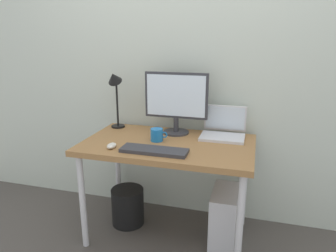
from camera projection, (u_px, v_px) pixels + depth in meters
ground_plane at (168, 234)px, 2.45m from camera, size 6.00×6.00×0.00m
back_wall at (182, 60)px, 2.47m from camera, size 4.40×0.04×2.60m
desk at (168, 152)px, 2.26m from camera, size 1.20×0.71×0.75m
monitor at (176, 100)px, 2.37m from camera, size 0.48×0.20×0.47m
laptop at (223, 129)px, 2.35m from camera, size 0.32×0.27×0.23m
desk_lamp at (115, 87)px, 2.48m from camera, size 0.11×0.16×0.48m
keyboard at (154, 150)px, 2.04m from camera, size 0.44×0.14×0.02m
mouse at (112, 146)px, 2.12m from camera, size 0.06×0.09×0.03m
coffee_mug at (157, 135)px, 2.26m from camera, size 0.12×0.09×0.09m
computer_tower at (224, 218)px, 2.29m from camera, size 0.18×0.36×0.42m
wastebasket at (128, 206)px, 2.55m from camera, size 0.26×0.26×0.30m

